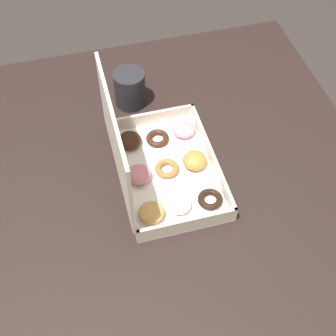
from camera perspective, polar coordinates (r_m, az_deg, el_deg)
ground_plane at (r=1.82m, az=1.06°, el=-14.69°), size 8.00×8.00×0.00m
dining_table at (r=1.28m, az=1.47°, el=-3.66°), size 1.17×1.03×0.70m
donut_box at (r=1.18m, az=-1.64°, el=0.68°), size 0.37×0.25×0.28m
coffee_mug at (r=1.37m, az=-4.68°, el=9.68°), size 0.09×0.09×0.11m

